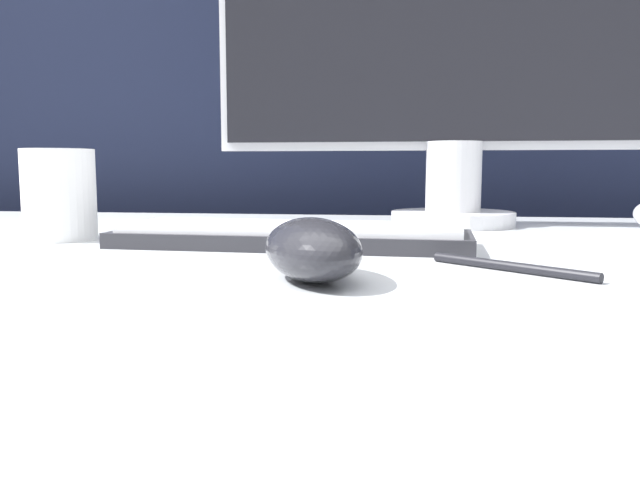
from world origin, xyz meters
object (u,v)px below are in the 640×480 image
Objects in this scene: keyboard at (291,236)px; monitor at (457,50)px; computer_mouse_near at (313,249)px; mug at (59,195)px.

monitor is (0.18, 0.27, 0.23)m from keyboard.
computer_mouse_near is 1.37× the size of mug.
monitor is at bearing 58.65° from keyboard.
computer_mouse_near is 0.20m from keyboard.
monitor is at bearing 28.73° from mug.
keyboard is 0.55× the size of monitor.
computer_mouse_near is 0.38× the size of keyboard.
keyboard is at bearing -123.78° from monitor.
computer_mouse_near is at bearing -105.63° from monitor.
mug is at bearing 177.44° from keyboard.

